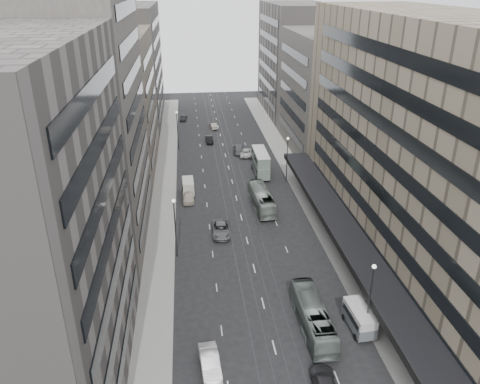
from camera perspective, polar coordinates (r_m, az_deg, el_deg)
name	(u,v)px	position (r m, az deg, el deg)	size (l,w,h in m)	color
ground	(264,309)	(53.45, 2.99, -14.03)	(220.00, 220.00, 0.00)	black
sidewalk_right	(295,175)	(87.58, 6.78, 2.05)	(4.00, 125.00, 0.15)	gray
sidewalk_left	(165,181)	(85.50, -9.09, 1.33)	(4.00, 125.00, 0.15)	gray
department_store	(436,150)	(59.92, 22.76, 4.75)	(19.20, 60.00, 30.00)	gray
building_right_mid	(328,93)	(99.86, 10.68, 11.79)	(15.00, 28.00, 24.00)	#4B4641
building_right_far	(296,60)	(127.99, 6.84, 15.68)	(15.00, 32.00, 28.00)	slate
building_left_a	(11,239)	(40.38, -26.16, -5.15)	(15.00, 28.00, 30.00)	slate
building_left_b	(77,119)	(63.89, -19.24, 8.39)	(15.00, 26.00, 34.00)	#4B4641
building_left_c	(110,103)	(90.70, -15.55, 10.38)	(15.00, 28.00, 25.00)	#685F51
building_left_d	(128,65)	(122.51, -13.53, 14.80)	(15.00, 38.00, 28.00)	slate
lamp_right_near	(371,291)	(48.89, 15.65, -11.58)	(0.44, 0.44, 8.32)	#262628
lamp_right_far	(287,154)	(82.97, 5.78, 4.60)	(0.44, 0.44, 8.32)	#262628
lamp_left_near	(175,221)	(60.16, -7.95, -3.56)	(0.44, 0.44, 8.32)	#262628
lamp_left_far	(177,126)	(100.21, -7.66, 8.02)	(0.44, 0.44, 8.32)	#262628
bus_near	(313,316)	(50.64, 8.85, -14.71)	(2.51, 10.73, 2.99)	slate
bus_far	(261,199)	(74.29, 2.63, -0.83)	(2.54, 10.87, 3.03)	gray
double_decker	(261,162)	(86.70, 2.53, 3.65)	(2.59, 8.28, 4.52)	slate
vw_microbus	(359,318)	(51.50, 14.34, -14.63)	(2.40, 4.80, 2.53)	#5A5E62
panel_van	(188,186)	(79.34, -6.34, 0.69)	(2.15, 4.19, 2.61)	beige
sedan_1	(210,362)	(46.35, -3.69, -20.02)	(1.71, 4.89, 1.61)	white
sedan_2	(221,229)	(66.90, -2.32, -4.58)	(2.57, 5.57, 1.55)	#5B5C5E
sedan_3	(324,384)	(45.13, 10.26, -22.07)	(2.15, 5.28, 1.53)	#242326
sedan_4	(188,196)	(77.19, -6.32, -0.54)	(1.88, 4.67, 1.59)	beige
sedan_5	(209,140)	(105.15, -3.77, 6.40)	(1.47, 4.20, 1.38)	black
sedan_6	(246,152)	(96.89, 0.69, 4.87)	(2.39, 5.18, 1.44)	silver
sedan_7	(239,148)	(98.82, -0.16, 5.34)	(2.33, 5.72, 1.66)	#555557
sedan_8	(183,118)	(123.15, -6.91, 8.98)	(1.61, 4.01, 1.37)	#28282A
sedan_9	(213,126)	(115.38, -3.25, 8.06)	(1.45, 4.17, 1.37)	#A59B89
pedestrian	(438,383)	(47.63, 22.96, -20.66)	(0.58, 0.38, 1.60)	black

